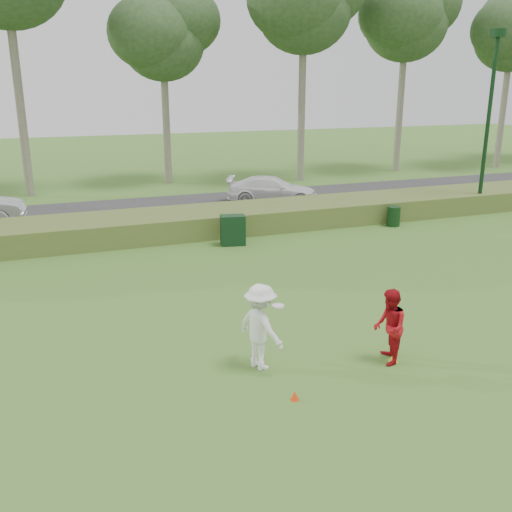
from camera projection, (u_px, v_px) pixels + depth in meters
name	position (u px, v px, depth m)	size (l,w,h in m)	color
ground	(320.00, 361.00, 12.64)	(120.00, 120.00, 0.00)	#396B23
reed_strip	(187.00, 223.00, 23.25)	(80.00, 3.00, 0.90)	#4B6127
park_road	(162.00, 209.00, 27.84)	(80.00, 6.00, 0.06)	#2D2D2D
lamp_post	(492.00, 90.00, 25.60)	(0.70, 0.70, 8.18)	black
tree_4	(162.00, 34.00, 32.74)	(6.24, 6.24, 11.50)	gray
tree_5	(304.00, 1.00, 33.12)	(7.28, 7.28, 14.00)	gray
tree_6	(407.00, 16.00, 37.10)	(7.02, 7.02, 13.50)	gray
player_white	(261.00, 327.00, 12.09)	(1.12, 1.40, 1.90)	white
player_red	(389.00, 327.00, 12.35)	(0.82, 0.64, 1.69)	#AC0E17
cone_orange	(295.00, 395.00, 11.07)	(0.17, 0.17, 0.19)	#F4370C
cone_yellow	(394.00, 357.00, 12.56)	(0.21, 0.21, 0.23)	yellow
utility_cabinet	(233.00, 230.00, 21.57)	(0.91, 0.57, 1.14)	black
trash_bin	(393.00, 216.00, 24.47)	(0.56, 0.56, 0.85)	black
car_right	(272.00, 190.00, 28.88)	(1.85, 4.56, 1.32)	white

